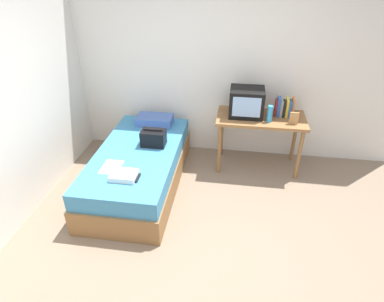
% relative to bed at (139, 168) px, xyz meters
% --- Properties ---
extents(ground_plane, '(8.00, 8.00, 0.00)m').
position_rel_bed_xyz_m(ground_plane, '(0.84, -0.89, -0.26)').
color(ground_plane, '#84705B').
extents(wall_back, '(5.20, 0.10, 2.60)m').
position_rel_bed_xyz_m(wall_back, '(0.84, 1.11, 1.04)').
color(wall_back, silver).
rests_on(wall_back, ground).
extents(bed, '(1.00, 2.00, 0.52)m').
position_rel_bed_xyz_m(bed, '(0.00, 0.00, 0.00)').
color(bed, olive).
rests_on(bed, ground).
extents(desk, '(1.16, 0.60, 0.77)m').
position_rel_bed_xyz_m(desk, '(1.51, 0.68, 0.41)').
color(desk, olive).
rests_on(desk, ground).
extents(tv, '(0.44, 0.39, 0.36)m').
position_rel_bed_xyz_m(tv, '(1.30, 0.72, 0.69)').
color(tv, black).
rests_on(tv, desk).
extents(water_bottle, '(0.07, 0.07, 0.21)m').
position_rel_bed_xyz_m(water_bottle, '(1.60, 0.55, 0.62)').
color(water_bottle, '#3399DB').
rests_on(water_bottle, desk).
extents(book_row, '(0.24, 0.16, 0.25)m').
position_rel_bed_xyz_m(book_row, '(1.79, 0.76, 0.62)').
color(book_row, '#B72D33').
rests_on(book_row, desk).
extents(picture_frame, '(0.11, 0.02, 0.16)m').
position_rel_bed_xyz_m(picture_frame, '(1.90, 0.53, 0.59)').
color(picture_frame, '#B27F4C').
rests_on(picture_frame, desk).
extents(pillow, '(0.50, 0.30, 0.12)m').
position_rel_bed_xyz_m(pillow, '(0.04, 0.75, 0.33)').
color(pillow, '#4766AD').
rests_on(pillow, bed).
extents(handbag, '(0.30, 0.20, 0.22)m').
position_rel_bed_xyz_m(handbag, '(0.17, 0.16, 0.37)').
color(handbag, black).
rests_on(handbag, bed).
extents(magazine, '(0.21, 0.29, 0.01)m').
position_rel_bed_xyz_m(magazine, '(-0.18, -0.41, 0.27)').
color(magazine, white).
rests_on(magazine, bed).
extents(remote_dark, '(0.04, 0.16, 0.02)m').
position_rel_bed_xyz_m(remote_dark, '(0.17, -0.58, 0.28)').
color(remote_dark, black).
rests_on(remote_dark, bed).
extents(folded_towel, '(0.28, 0.22, 0.06)m').
position_rel_bed_xyz_m(folded_towel, '(0.03, -0.58, 0.30)').
color(folded_towel, white).
rests_on(folded_towel, bed).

